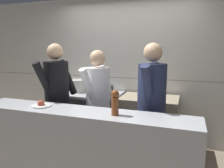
{
  "coord_description": "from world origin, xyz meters",
  "views": [
    {
      "loc": [
        1.05,
        -2.41,
        1.7
      ],
      "look_at": [
        -0.03,
        0.68,
        1.15
      ],
      "focal_mm": 35.0,
      "sensor_mm": 36.0,
      "label": 1
    }
  ],
  "objects_px": {
    "oven_range": "(89,117)",
    "plated_dish_main": "(41,105)",
    "chef_line": "(151,105)",
    "stock_pot": "(78,85)",
    "sauce_pot": "(104,90)",
    "pepper_mill": "(115,102)",
    "chef_head_cook": "(57,97)",
    "chef_sous": "(98,102)"
  },
  "relations": [
    {
      "from": "stock_pot",
      "to": "plated_dish_main",
      "type": "height_order",
      "value": "stock_pot"
    },
    {
      "from": "oven_range",
      "to": "pepper_mill",
      "type": "bearing_deg",
      "value": -54.2
    },
    {
      "from": "chef_sous",
      "to": "stock_pot",
      "type": "bearing_deg",
      "value": 150.06
    },
    {
      "from": "chef_line",
      "to": "sauce_pot",
      "type": "bearing_deg",
      "value": 149.13
    },
    {
      "from": "oven_range",
      "to": "sauce_pot",
      "type": "bearing_deg",
      "value": -9.54
    },
    {
      "from": "sauce_pot",
      "to": "pepper_mill",
      "type": "height_order",
      "value": "pepper_mill"
    },
    {
      "from": "pepper_mill",
      "to": "chef_line",
      "type": "distance_m",
      "value": 0.65
    },
    {
      "from": "pepper_mill",
      "to": "plated_dish_main",
      "type": "bearing_deg",
      "value": 178.57
    },
    {
      "from": "oven_range",
      "to": "plated_dish_main",
      "type": "distance_m",
      "value": 1.37
    },
    {
      "from": "chef_head_cook",
      "to": "chef_line",
      "type": "relative_size",
      "value": 1.0
    },
    {
      "from": "oven_range",
      "to": "stock_pot",
      "type": "distance_m",
      "value": 0.61
    },
    {
      "from": "stock_pot",
      "to": "pepper_mill",
      "type": "distance_m",
      "value": 1.76
    },
    {
      "from": "pepper_mill",
      "to": "chef_head_cook",
      "type": "height_order",
      "value": "chef_head_cook"
    },
    {
      "from": "oven_range",
      "to": "chef_head_cook",
      "type": "height_order",
      "value": "chef_head_cook"
    },
    {
      "from": "oven_range",
      "to": "stock_pot",
      "type": "bearing_deg",
      "value": 169.55
    },
    {
      "from": "plated_dish_main",
      "to": "chef_sous",
      "type": "bearing_deg",
      "value": 50.61
    },
    {
      "from": "plated_dish_main",
      "to": "chef_head_cook",
      "type": "xyz_separation_m",
      "value": [
        -0.12,
        0.54,
        -0.02
      ]
    },
    {
      "from": "stock_pot",
      "to": "pepper_mill",
      "type": "relative_size",
      "value": 1.16
    },
    {
      "from": "plated_dish_main",
      "to": "sauce_pot",
      "type": "bearing_deg",
      "value": 73.39
    },
    {
      "from": "oven_range",
      "to": "pepper_mill",
      "type": "relative_size",
      "value": 4.11
    },
    {
      "from": "sauce_pot",
      "to": "plated_dish_main",
      "type": "relative_size",
      "value": 1.45
    },
    {
      "from": "oven_range",
      "to": "chef_head_cook",
      "type": "xyz_separation_m",
      "value": [
        -0.17,
        -0.72,
        0.52
      ]
    },
    {
      "from": "stock_pot",
      "to": "sauce_pot",
      "type": "bearing_deg",
      "value": -9.93
    },
    {
      "from": "plated_dish_main",
      "to": "pepper_mill",
      "type": "distance_m",
      "value": 0.98
    },
    {
      "from": "plated_dish_main",
      "to": "chef_head_cook",
      "type": "relative_size",
      "value": 0.14
    },
    {
      "from": "chef_line",
      "to": "plated_dish_main",
      "type": "bearing_deg",
      "value": -152.04
    },
    {
      "from": "oven_range",
      "to": "stock_pot",
      "type": "xyz_separation_m",
      "value": [
        -0.23,
        0.04,
        0.57
      ]
    },
    {
      "from": "pepper_mill",
      "to": "stock_pot",
      "type": "bearing_deg",
      "value": 131.02
    },
    {
      "from": "oven_range",
      "to": "plated_dish_main",
      "type": "bearing_deg",
      "value": -92.29
    },
    {
      "from": "stock_pot",
      "to": "chef_head_cook",
      "type": "bearing_deg",
      "value": -85.83
    },
    {
      "from": "stock_pot",
      "to": "sauce_pot",
      "type": "xyz_separation_m",
      "value": [
        0.54,
        -0.09,
        -0.03
      ]
    },
    {
      "from": "sauce_pot",
      "to": "plated_dish_main",
      "type": "height_order",
      "value": "sauce_pot"
    },
    {
      "from": "stock_pot",
      "to": "pepper_mill",
      "type": "bearing_deg",
      "value": -48.98
    },
    {
      "from": "sauce_pot",
      "to": "chef_sous",
      "type": "xyz_separation_m",
      "value": [
        0.15,
        -0.59,
        -0.06
      ]
    },
    {
      "from": "oven_range",
      "to": "plated_dish_main",
      "type": "height_order",
      "value": "plated_dish_main"
    },
    {
      "from": "chef_sous",
      "to": "sauce_pot",
      "type": "bearing_deg",
      "value": 118.99
    },
    {
      "from": "chef_head_cook",
      "to": "chef_sous",
      "type": "height_order",
      "value": "chef_head_cook"
    },
    {
      "from": "oven_range",
      "to": "pepper_mill",
      "type": "distance_m",
      "value": 1.72
    },
    {
      "from": "sauce_pot",
      "to": "oven_range",
      "type": "bearing_deg",
      "value": 170.46
    },
    {
      "from": "chef_line",
      "to": "chef_head_cook",
      "type": "bearing_deg",
      "value": -174.85
    },
    {
      "from": "chef_line",
      "to": "stock_pot",
      "type": "bearing_deg",
      "value": 157.61
    },
    {
      "from": "oven_range",
      "to": "chef_line",
      "type": "relative_size",
      "value": 0.65
    }
  ]
}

